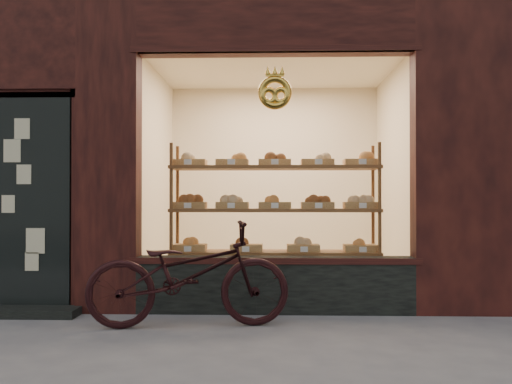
{
  "coord_description": "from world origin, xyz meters",
  "views": [
    {
      "loc": [
        0.43,
        -3.49,
        1.12
      ],
      "look_at": [
        0.27,
        2.0,
        1.19
      ],
      "focal_mm": 40.0,
      "sensor_mm": 36.0,
      "label": 1
    }
  ],
  "objects": [
    {
      "name": "bicycle",
      "position": [
        -0.31,
        1.48,
        0.46
      ],
      "size": [
        1.83,
        0.86,
        0.93
      ],
      "primitive_type": "imported",
      "rotation": [
        0.0,
        0.0,
        1.72
      ],
      "color": "black",
      "rests_on": "ground"
    },
    {
      "name": "display_shelf",
      "position": [
        0.45,
        2.55,
        0.89
      ],
      "size": [
        2.2,
        0.45,
        1.7
      ],
      "color": "brown",
      "rests_on": "ground"
    },
    {
      "name": "ground",
      "position": [
        0.0,
        0.0,
        0.0
      ],
      "size": [
        90.0,
        90.0,
        0.0
      ],
      "primitive_type": "plane",
      "color": "slate"
    }
  ]
}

